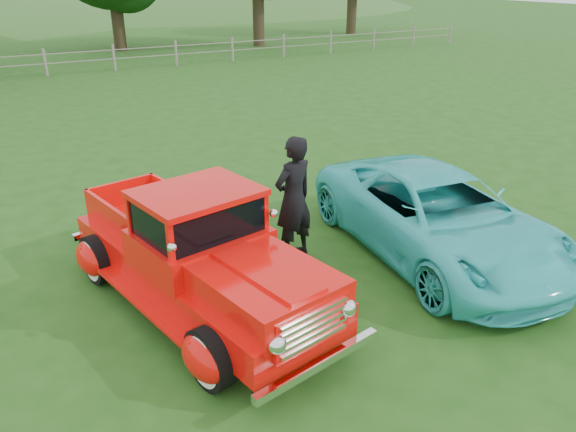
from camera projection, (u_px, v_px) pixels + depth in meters
ground at (288, 334)px, 7.38m from camera, size 140.00×140.00×0.00m
fence_line at (45, 62)px, 24.71m from camera, size 48.00×0.12×1.20m
red_pickup at (199, 255)px, 7.71m from camera, size 2.93×5.23×1.78m
teal_sedan at (437, 216)px, 9.16m from camera, size 2.88×5.27×1.40m
man at (293, 199)px, 8.98m from camera, size 0.85×0.66×2.06m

